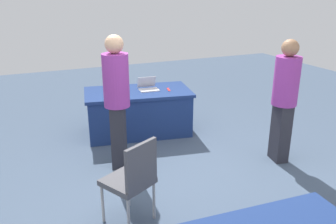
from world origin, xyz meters
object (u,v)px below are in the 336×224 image
object	(u,v)px
chair_by_pillar	(132,177)
person_attendee_standing	(117,96)
person_presenter	(285,96)
yarn_ball	(111,90)
scissors_red	(169,90)
table_foreground	(138,112)
laptop_silver	(148,87)

from	to	relation	value
chair_by_pillar	person_attendee_standing	bearing A→B (deg)	52.49
person_presenter	person_attendee_standing	distance (m)	2.27
chair_by_pillar	yarn_ball	xyz separation A→B (m)	(-0.42, -2.40, 0.24)
person_attendee_standing	scissors_red	size ratio (longest dim) A/B	10.06
person_attendee_standing	yarn_ball	distance (m)	1.16
table_foreground	person_presenter	xyz separation A→B (m)	(-1.51, 1.78, 0.60)
chair_by_pillar	yarn_ball	size ratio (longest dim) A/B	9.99
laptop_silver	person_presenter	bearing A→B (deg)	131.59
laptop_silver	scissors_red	size ratio (longest dim) A/B	1.89
person_presenter	scissors_red	size ratio (longest dim) A/B	9.61
scissors_red	person_attendee_standing	bearing A→B (deg)	-37.66
chair_by_pillar	scissors_red	bearing A→B (deg)	30.44
chair_by_pillar	person_presenter	xyz separation A→B (m)	(-2.37, -0.55, 0.42)
chair_by_pillar	scissors_red	size ratio (longest dim) A/B	5.28
laptop_silver	scissors_red	bearing A→B (deg)	160.27
person_presenter	person_attendee_standing	bearing A→B (deg)	-97.25
chair_by_pillar	person_attendee_standing	xyz separation A→B (m)	(-0.22, -1.29, 0.48)
person_presenter	person_attendee_standing	xyz separation A→B (m)	(2.15, -0.73, 0.05)
chair_by_pillar	scissors_red	distance (m)	2.58
chair_by_pillar	scissors_red	world-z (taller)	chair_by_pillar
table_foreground	person_presenter	distance (m)	2.41
laptop_silver	scissors_red	distance (m)	0.34
laptop_silver	yarn_ball	distance (m)	0.62
person_attendee_standing	scissors_red	distance (m)	1.47
chair_by_pillar	laptop_silver	distance (m)	2.56
scissors_red	yarn_ball	bearing A→B (deg)	-89.24
person_presenter	yarn_ball	bearing A→B (deg)	-121.96
person_attendee_standing	scissors_red	xyz separation A→B (m)	(-1.13, -0.90, -0.27)
person_attendee_standing	yarn_ball	size ratio (longest dim) A/B	19.04
chair_by_pillar	person_presenter	size ratio (longest dim) A/B	0.55
person_presenter	chair_by_pillar	bearing A→B (deg)	-65.25
person_attendee_standing	yarn_ball	world-z (taller)	person_attendee_standing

